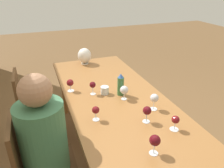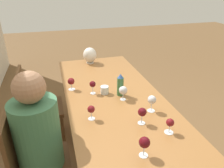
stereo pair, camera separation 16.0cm
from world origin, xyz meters
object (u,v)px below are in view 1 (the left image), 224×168
object	(u,v)px
water_bottle	(121,85)
wine_glass_1	(175,120)
chair_far	(34,108)
wine_glass_3	(96,110)
person_near	(47,146)
wine_glass_0	(154,98)
chair_near	(38,166)
vase	(85,56)
wine_glass_7	(124,90)
wine_glass_2	(147,111)
water_tumbler	(105,90)
wine_glass_5	(70,83)
wine_glass_4	(93,85)
wine_glass_6	(155,141)

from	to	relation	value
water_bottle	wine_glass_1	bearing A→B (deg)	-165.15
wine_glass_1	chair_far	xyz separation A→B (m)	(1.14, 1.04, -0.34)
wine_glass_3	person_near	size ratio (longest dim) A/B	0.10
wine_glass_0	chair_near	bearing A→B (deg)	93.82
chair_near	chair_far	size ratio (longest dim) A/B	1.00
vase	person_near	distance (m)	1.58
water_bottle	wine_glass_0	world-z (taller)	water_bottle
person_near	water_bottle	bearing A→B (deg)	-61.18
chair_near	person_near	xyz separation A→B (m)	(0.00, -0.09, 0.18)
wine_glass_7	water_bottle	bearing A→B (deg)	-1.35
water_bottle	chair_near	world-z (taller)	water_bottle
wine_glass_2	chair_far	size ratio (longest dim) A/B	0.15
wine_glass_7	person_near	size ratio (longest dim) A/B	0.11
water_bottle	wine_glass_3	size ratio (longest dim) A/B	1.81
water_tumbler	wine_glass_0	world-z (taller)	wine_glass_0
chair_near	chair_far	bearing A→B (deg)	0.00
wine_glass_1	wine_glass_5	size ratio (longest dim) A/B	0.93
wine_glass_0	wine_glass_1	size ratio (longest dim) A/B	1.24
wine_glass_3	wine_glass_5	distance (m)	0.60
water_bottle	wine_glass_5	size ratio (longest dim) A/B	1.75
water_tumbler	wine_glass_2	size ratio (longest dim) A/B	0.58
wine_glass_0	wine_glass_2	world-z (taller)	wine_glass_0
vase	chair_near	bearing A→B (deg)	152.61
water_bottle	wine_glass_4	size ratio (longest dim) A/B	1.68
wine_glass_2	water_bottle	bearing A→B (deg)	2.53
wine_glass_6	chair_far	size ratio (longest dim) A/B	0.16
chair_far	person_near	size ratio (longest dim) A/B	0.75
wine_glass_2	wine_glass_4	xyz separation A→B (m)	(0.61, 0.28, -0.00)
vase	chair_near	xyz separation A→B (m)	(-1.42, 0.74, -0.37)
wine_glass_3	wine_glass_7	xyz separation A→B (m)	(0.24, -0.36, 0.01)
water_tumbler	chair_far	world-z (taller)	chair_far
wine_glass_3	wine_glass_5	size ratio (longest dim) A/B	0.96
water_bottle	water_tumbler	xyz separation A→B (m)	(0.07, 0.14, -0.07)
water_tumbler	person_near	bearing A→B (deg)	128.34
wine_glass_7	chair_near	xyz separation A→B (m)	(-0.33, 0.86, -0.35)
wine_glass_2	chair_near	bearing A→B (deg)	84.86
vase	chair_far	size ratio (longest dim) A/B	0.23
wine_glass_6	chair_near	xyz separation A→B (m)	(0.42, 0.76, -0.36)
wine_glass_6	chair_far	xyz separation A→B (m)	(1.31, 0.76, -0.36)
wine_glass_0	wine_glass_5	bearing A→B (deg)	46.12
vase	person_near	world-z (taller)	person_near
wine_glass_1	wine_glass_5	xyz separation A→B (m)	(0.93, 0.64, 0.01)
wine_glass_0	wine_glass_5	xyz separation A→B (m)	(0.61, 0.63, -0.02)
water_tumbler	wine_glass_5	distance (m)	0.37
wine_glass_2	water_tumbler	bearing A→B (deg)	16.02
wine_glass_0	chair_far	xyz separation A→B (m)	(0.83, 1.04, -0.36)
wine_glass_0	wine_glass_5	distance (m)	0.88
wine_glass_2	chair_near	distance (m)	0.96
wine_glass_2	person_near	size ratio (longest dim) A/B	0.11
wine_glass_4	water_tumbler	bearing A→B (deg)	-105.73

